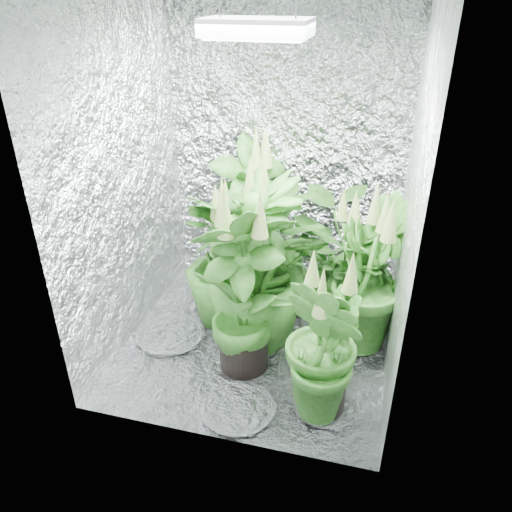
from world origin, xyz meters
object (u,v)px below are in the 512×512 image
object	(u,v)px
plant_d	(224,262)
plant_g	(325,348)
plant_a	(264,249)
plant_e	(347,266)
plant_b	(252,219)
plant_f	(243,290)
grow_lamp	(257,28)
circulation_fan	(353,317)
plant_c	(368,277)
plant_h	(256,266)

from	to	relation	value
plant_d	plant_g	world-z (taller)	plant_d
plant_a	plant_e	distance (m)	0.53
plant_b	plant_f	distance (m)	0.90
plant_e	plant_g	bearing A→B (deg)	-91.94
grow_lamp	plant_b	distance (m)	1.44
plant_a	circulation_fan	bearing A→B (deg)	-8.71
plant_g	plant_a	bearing A→B (deg)	123.42
plant_c	plant_e	world-z (taller)	plant_c
plant_b	plant_d	world-z (taller)	plant_b
plant_a	plant_e	bearing A→B (deg)	7.66
grow_lamp	plant_f	bearing A→B (deg)	-94.44
plant_f	plant_b	bearing A→B (deg)	101.70
plant_a	plant_c	xyz separation A→B (m)	(0.66, -0.10, -0.04)
plant_a	plant_f	size ratio (longest dim) A/B	0.95
plant_g	plant_c	bearing A→B (deg)	75.65
plant_b	plant_g	xyz separation A→B (m)	(0.68, -1.12, -0.13)
plant_g	plant_b	bearing A→B (deg)	121.03
plant_h	circulation_fan	bearing A→B (deg)	15.36
plant_f	plant_h	distance (m)	0.25
plant_b	plant_e	world-z (taller)	plant_b
grow_lamp	plant_f	size ratio (longest dim) A/B	0.44
plant_c	grow_lamp	bearing A→B (deg)	-165.72
plant_f	circulation_fan	distance (m)	0.81
plant_c	circulation_fan	bearing A→B (deg)	168.42
plant_f	circulation_fan	bearing A→B (deg)	34.73
plant_c	plant_h	bearing A→B (deg)	-167.09
plant_a	plant_h	distance (m)	0.25
plant_g	plant_h	bearing A→B (deg)	134.09
plant_c	plant_d	world-z (taller)	plant_c
circulation_fan	plant_c	bearing A→B (deg)	-17.73
plant_g	plant_f	bearing A→B (deg)	153.68
plant_c	plant_h	world-z (taller)	plant_h
plant_g	plant_h	world-z (taller)	plant_h
grow_lamp	plant_e	distance (m)	1.52
plant_d	plant_a	bearing A→B (deg)	22.95
plant_c	circulation_fan	xyz separation A→B (m)	(-0.06, 0.01, -0.31)
plant_h	plant_b	bearing A→B (deg)	107.20
plant_e	plant_h	distance (m)	0.61
plant_e	plant_f	world-z (taller)	plant_f
plant_a	plant_d	distance (m)	0.27
plant_d	grow_lamp	bearing A→B (deg)	-32.54
plant_c	circulation_fan	world-z (taller)	plant_c
plant_c	plant_h	size ratio (longest dim) A/B	0.89
plant_h	plant_d	bearing A→B (deg)	149.14
plant_c	plant_g	size ratio (longest dim) A/B	1.12
plant_g	plant_h	size ratio (longest dim) A/B	0.79
plant_f	circulation_fan	size ratio (longest dim) A/B	2.89
plant_d	circulation_fan	distance (m)	0.89
plant_d	plant_f	bearing A→B (deg)	-59.18
plant_e	plant_g	xyz separation A→B (m)	(-0.03, -0.82, -0.01)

